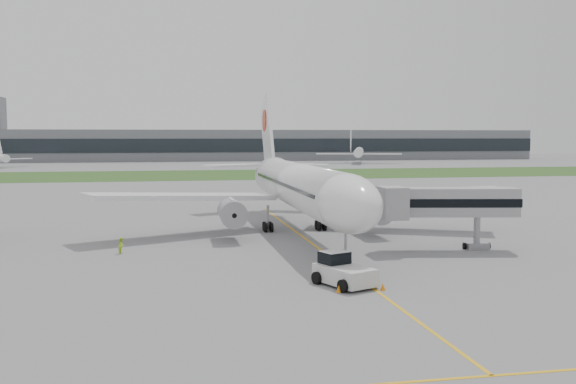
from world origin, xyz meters
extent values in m
plane|color=slate|center=(0.00, 0.00, 0.00)|extent=(600.00, 600.00, 0.00)
cube|color=#274B1C|center=(0.00, 120.00, 0.01)|extent=(600.00, 50.00, 0.02)
cube|color=slate|center=(0.00, 230.00, 7.00)|extent=(320.00, 22.00, 14.00)
cube|color=black|center=(0.00, 219.00, 7.00)|extent=(320.00, 0.60, 6.00)
cylinder|color=white|center=(0.00, 4.00, 5.60)|extent=(5.00, 38.00, 5.00)
ellipsoid|color=white|center=(0.00, -15.50, 5.60)|extent=(5.00, 11.00, 5.00)
cube|color=black|center=(0.00, -16.50, 6.50)|extent=(3.20, 1.54, 1.14)
cone|color=white|center=(0.00, 26.00, 6.40)|extent=(5.00, 10.53, 6.16)
cube|color=white|center=(-13.00, 6.00, 4.40)|extent=(22.13, 13.52, 1.70)
cube|color=white|center=(13.00, 6.00, 4.40)|extent=(22.13, 13.52, 1.70)
cylinder|color=gray|center=(-8.00, 1.50, 3.00)|extent=(2.70, 5.20, 2.70)
cylinder|color=gray|center=(8.00, 1.50, 3.00)|extent=(2.70, 5.20, 2.70)
cube|color=white|center=(0.00, 27.50, 11.50)|extent=(0.45, 10.90, 12.76)
cylinder|color=red|center=(0.00, 28.50, 13.50)|extent=(0.60, 3.20, 3.20)
cube|color=white|center=(-5.00, 28.50, 6.80)|extent=(9.54, 6.34, 0.35)
cube|color=white|center=(5.00, 28.50, 6.80)|extent=(9.54, 6.34, 0.35)
cylinder|color=#949399|center=(0.00, -15.00, 1.55)|extent=(0.24, 0.24, 3.10)
cylinder|color=black|center=(-3.20, 7.00, 0.55)|extent=(1.40, 1.10, 1.10)
cylinder|color=black|center=(3.20, 7.00, 0.55)|extent=(1.40, 1.10, 1.10)
cube|color=silver|center=(-1.83, -21.20, 0.85)|extent=(4.29, 5.41, 1.27)
cube|color=silver|center=(-2.32, -20.03, 1.90)|extent=(2.41, 2.30, 1.06)
cube|color=black|center=(-2.32, -20.03, 1.95)|extent=(2.48, 2.37, 0.90)
cylinder|color=black|center=(-3.76, -20.29, 0.48)|extent=(0.71, 1.02, 0.95)
cylinder|color=black|center=(-1.13, -19.18, 0.48)|extent=(0.71, 1.02, 0.95)
cylinder|color=black|center=(-2.52, -23.21, 0.48)|extent=(0.71, 1.02, 0.95)
cylinder|color=black|center=(0.11, -22.10, 0.48)|extent=(0.71, 1.02, 0.95)
cube|color=#99999B|center=(12.53, -8.52, 4.77)|extent=(13.12, 4.95, 2.75)
cube|color=black|center=(12.53, -8.52, 4.77)|extent=(13.32, 5.07, 0.83)
cube|color=#99999B|center=(6.51, -8.39, 4.77)|extent=(2.38, 3.12, 3.12)
cylinder|color=#949399|center=(15.32, -8.55, 1.74)|extent=(0.64, 0.64, 3.48)
cube|color=#949399|center=(15.32, -8.55, 0.32)|extent=(2.39, 1.65, 0.64)
cylinder|color=black|center=(14.15, -8.34, 0.32)|extent=(0.38, 0.68, 0.64)
cylinder|color=black|center=(16.50, -8.76, 0.32)|extent=(0.38, 0.68, 0.64)
cone|color=orange|center=(-2.80, -23.11, 0.27)|extent=(0.39, 0.39, 0.54)
cone|color=orange|center=(0.50, -23.13, 0.28)|extent=(0.40, 0.40, 0.55)
imported|color=#C0CC22|center=(-2.72, -17.87, 0.91)|extent=(0.67, 0.45, 1.81)
imported|color=#C8FF2A|center=(-19.16, -4.44, 0.78)|extent=(0.77, 0.89, 1.57)
camera|label=1|loc=(-14.85, -66.83, 11.20)|focal=40.00mm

